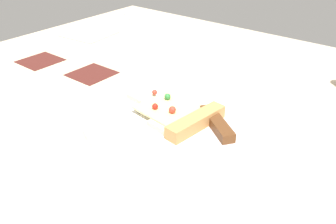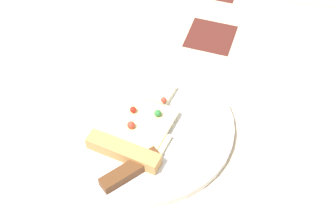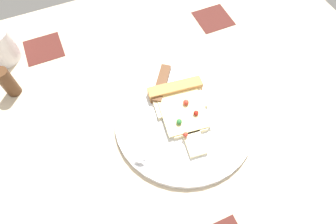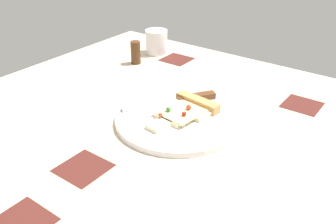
# 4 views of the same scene
# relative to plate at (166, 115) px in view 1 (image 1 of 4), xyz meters

# --- Properties ---
(ground_plane) EXTENTS (1.10, 1.10, 0.03)m
(ground_plane) POSITION_rel_plate_xyz_m (0.02, 0.07, -0.02)
(ground_plane) COLOR #C6B293
(ground_plane) RESTS_ON ground
(plate) EXTENTS (0.30, 0.30, 0.01)m
(plate) POSITION_rel_plate_xyz_m (0.00, 0.00, 0.00)
(plate) COLOR silver
(plate) RESTS_ON ground_plane
(pizza_slice) EXTENTS (0.12, 0.18, 0.03)m
(pizza_slice) POSITION_rel_plate_xyz_m (-0.00, -0.03, 0.01)
(pizza_slice) COLOR beige
(pizza_slice) RESTS_ON plate
(knife) EXTENTS (0.16, 0.21, 0.02)m
(knife) POSITION_rel_plate_xyz_m (0.04, -0.06, 0.01)
(knife) COLOR silver
(knife) RESTS_ON plate
(fork) EXTENTS (0.11, 0.13, 0.01)m
(fork) POSITION_rel_plate_xyz_m (0.43, 0.50, -0.00)
(fork) COLOR silver
(fork) RESTS_ON ground_plane
(napkin) EXTENTS (0.14, 0.14, 0.00)m
(napkin) POSITION_rel_plate_xyz_m (0.24, 0.48, -0.00)
(napkin) COLOR beige
(napkin) RESTS_ON ground_plane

